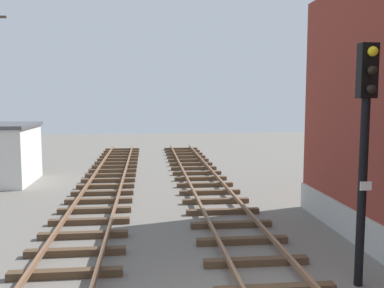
{
  "coord_description": "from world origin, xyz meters",
  "views": [
    {
      "loc": [
        -1.98,
        -7.32,
        3.96
      ],
      "look_at": [
        -0.09,
        10.49,
        2.01
      ],
      "focal_mm": 40.1,
      "sensor_mm": 36.0,
      "label": 1
    }
  ],
  "objects": [
    {
      "name": "signal_mast",
      "position": [
        2.44,
        0.95,
        3.18
      ],
      "size": [
        0.36,
        0.4,
        5.04
      ],
      "color": "black",
      "rests_on": "ground"
    },
    {
      "name": "control_hut",
      "position": [
        -8.7,
        13.13,
        1.39
      ],
      "size": [
        3.0,
        3.8,
        2.76
      ],
      "color": "silver",
      "rests_on": "ground"
    }
  ]
}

